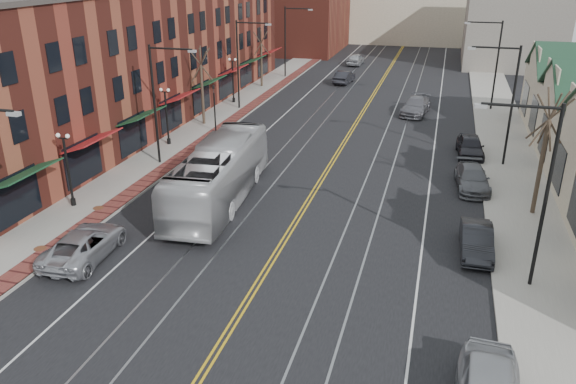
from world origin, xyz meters
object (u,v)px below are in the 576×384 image
Objects in this scene: parked_suv at (84,244)px; parked_car_d at (470,146)px; transit_bus at (219,174)px; parked_car_c at (472,178)px; parked_car_b at (476,241)px.

parked_car_d is (17.98, 20.54, 0.03)m from parked_suv.
transit_bus is 2.66× the size of parked_car_c.
parked_car_d is (0.00, 15.08, 0.07)m from parked_car_b.
parked_car_d is at bearing 84.93° from parked_car_c.
parked_car_b is at bearing -167.18° from parked_suv.
parked_suv is at bearing -135.08° from parked_car_d.
parked_car_c is at bearing -161.79° from transit_bus.
parked_car_b is 0.89× the size of parked_car_c.
parked_suv is 1.11× the size of parked_car_c.
parked_suv is at bearing -164.42° from parked_car_b.
parked_car_d is (14.30, 12.50, -0.98)m from transit_bus.
parked_car_b reaches higher than parked_car_c.
parked_car_c is at bearing 88.67° from parked_car_b.
transit_bus is 2.40× the size of parked_suv.
parked_car_c is at bearing -93.90° from parked_car_d.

